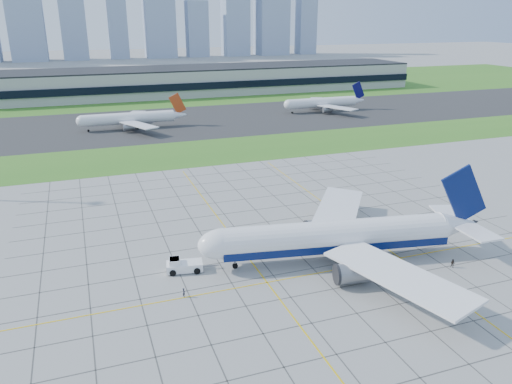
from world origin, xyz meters
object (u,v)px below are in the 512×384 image
airliner (338,237)px  crew_far (453,264)px  crew_near (184,293)px  distant_jet_1 (130,118)px  distant_jet_2 (323,102)px  pushback_tug (183,265)px

airliner → crew_far: 22.00m
crew_near → crew_far: bearing=-86.5°
distant_jet_1 → distant_jet_2: 95.11m
distant_jet_1 → crew_near: bearing=-92.9°
pushback_tug → crew_near: 9.18m
airliner → distant_jet_2: airliner is taller
airliner → distant_jet_1: size_ratio=1.33×
airliner → pushback_tug: size_ratio=5.83×
distant_jet_2 → airliner: bearing=-116.1°
crew_near → distant_jet_2: bearing=-23.1°
crew_near → distant_jet_2: size_ratio=0.04×
crew_far → crew_near: bearing=-136.6°
airliner → distant_jet_1: bearing=109.6°
pushback_tug → crew_far: (48.10, -15.90, -0.33)m
pushback_tug → airliner: bearing=-1.1°
distant_jet_2 → crew_far: bearing=-108.5°
pushback_tug → crew_near: bearing=-90.9°
distant_jet_2 → distant_jet_1: bearing=-174.6°
pushback_tug → distant_jet_2: bearing=64.1°
airliner → distant_jet_1: airliner is taller
crew_near → distant_jet_1: (7.18, 139.68, 3.65)m
crew_far → distant_jet_2: distant_jet_2 is taller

